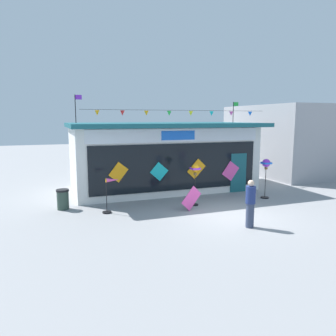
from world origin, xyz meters
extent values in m
plane|color=gray|center=(0.00, 0.00, 0.00)|extent=(80.00, 80.00, 0.00)
cube|color=silver|center=(-0.85, 5.98, 1.67)|extent=(9.34, 4.72, 3.34)
cube|color=#195660|center=(-0.85, 5.58, 3.44)|extent=(9.74, 5.52, 0.20)
cube|color=silver|center=(-0.85, 3.58, 2.98)|extent=(8.60, 0.08, 0.62)
cube|color=blue|center=(-0.85, 3.55, 2.98)|extent=(1.68, 0.04, 0.43)
cube|color=black|center=(-0.85, 3.59, 1.47)|extent=(8.41, 0.06, 2.24)
cube|color=#195660|center=(2.52, 3.59, 1.00)|extent=(0.90, 0.07, 2.00)
cube|color=orange|center=(-3.72, 3.53, 1.39)|extent=(0.91, 0.03, 0.94)
cube|color=#19B7BC|center=(-1.81, 3.53, 1.31)|extent=(0.91, 0.03, 0.91)
cube|color=orange|center=(0.11, 3.53, 1.34)|extent=(0.98, 0.03, 1.00)
cube|color=#EA4CA3|center=(2.02, 3.53, 1.13)|extent=(0.99, 0.03, 1.03)
cylinder|color=black|center=(-0.85, 3.32, 4.14)|extent=(8.97, 0.01, 0.01)
cone|color=orange|center=(-4.61, 3.32, 4.00)|extent=(0.20, 0.20, 0.22)
cone|color=red|center=(-3.54, 3.32, 4.00)|extent=(0.20, 0.20, 0.22)
cone|color=orange|center=(-2.46, 3.32, 4.00)|extent=(0.20, 0.20, 0.22)
cone|color=green|center=(-1.39, 3.32, 4.00)|extent=(0.20, 0.20, 0.22)
cone|color=yellow|center=(-0.31, 3.32, 4.00)|extent=(0.20, 0.20, 0.22)
cone|color=#19B7BC|center=(0.76, 3.32, 4.00)|extent=(0.20, 0.20, 0.22)
cone|color=#EA4CA3|center=(1.84, 3.32, 4.00)|extent=(0.20, 0.20, 0.22)
cone|color=blue|center=(2.91, 3.32, 4.00)|extent=(0.20, 0.20, 0.22)
cylinder|color=black|center=(-5.27, 5.98, 4.23)|extent=(0.04, 0.04, 1.37)
cube|color=purple|center=(-5.11, 5.98, 4.79)|extent=(0.32, 0.02, 0.22)
cylinder|color=black|center=(3.57, 5.98, 4.13)|extent=(0.04, 0.04, 1.17)
cube|color=green|center=(3.73, 5.98, 4.59)|extent=(0.32, 0.02, 0.22)
cylinder|color=black|center=(-4.52, 2.08, 0.03)|extent=(0.36, 0.36, 0.06)
cylinder|color=black|center=(-4.52, 2.08, 0.67)|extent=(0.03, 0.03, 1.33)
cone|color=#EA4CA3|center=(-4.27, 2.08, 1.33)|extent=(0.52, 0.20, 0.17)
cylinder|color=orange|center=(-4.52, 2.08, 1.33)|extent=(0.03, 0.16, 0.16)
cylinder|color=black|center=(-0.72, 1.90, 0.03)|extent=(0.29, 0.29, 0.06)
cylinder|color=black|center=(-0.72, 1.90, 0.73)|extent=(0.03, 0.03, 1.46)
sphere|color=orange|center=(-0.72, 1.90, 1.63)|extent=(0.36, 0.36, 0.36)
cube|color=purple|center=(-0.72, 1.90, 1.63)|extent=(0.36, 0.36, 0.08)
cube|color=brown|center=(-0.72, 1.90, 1.40)|extent=(0.10, 0.10, 0.10)
cylinder|color=black|center=(2.98, 1.95, 0.03)|extent=(0.39, 0.39, 0.06)
cylinder|color=black|center=(2.98, 1.95, 0.75)|extent=(0.03, 0.03, 1.50)
sphere|color=purple|center=(2.98, 1.95, 1.69)|extent=(0.38, 0.38, 0.38)
cube|color=blue|center=(2.98, 1.95, 1.69)|extent=(0.39, 0.39, 0.08)
cube|color=brown|center=(2.98, 1.95, 1.44)|extent=(0.10, 0.10, 0.10)
cylinder|color=#333D56|center=(-0.14, -1.39, 0.43)|extent=(0.28, 0.28, 0.86)
cylinder|color=navy|center=(-0.14, -1.39, 1.16)|extent=(0.34, 0.34, 0.60)
sphere|color=beige|center=(-0.14, -1.39, 1.57)|extent=(0.22, 0.22, 0.22)
cylinder|color=#2D4238|center=(-6.15, 3.26, 0.38)|extent=(0.48, 0.48, 0.77)
cylinder|color=black|center=(-6.15, 3.26, 0.81)|extent=(0.52, 0.52, 0.08)
cube|color=#EA4CA3|center=(-1.15, 1.31, 0.50)|extent=(0.99, 0.25, 0.99)
cube|color=#99999E|center=(10.14, 7.80, 2.32)|extent=(7.81, 7.79, 4.64)
camera|label=1|loc=(-6.59, -10.65, 3.75)|focal=34.76mm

